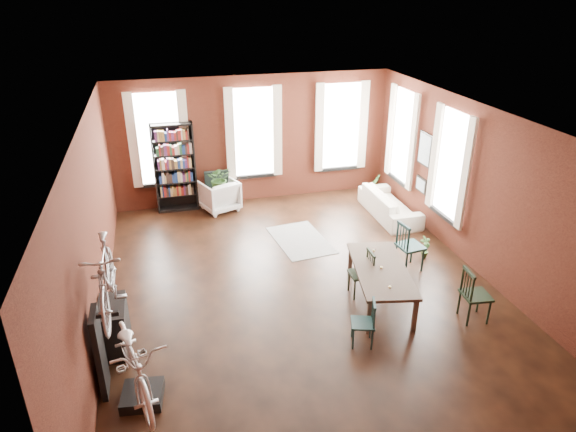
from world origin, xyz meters
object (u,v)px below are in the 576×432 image
object	(u,v)px
cream_sofa	(390,200)
console_table	(115,327)
dining_chair_a	(363,323)
bicycle_floor	(130,332)
bookshelf	(175,168)
dining_table	(380,285)
dining_chair_b	(361,274)
bike_trainer	(143,395)
dining_chair_d	(410,246)
white_armchair	(219,194)
plant_stand	(221,201)
dining_chair_c	(476,295)

from	to	relation	value
cream_sofa	console_table	world-z (taller)	cream_sofa
dining_chair_a	bicycle_floor	distance (m)	3.50
bookshelf	dining_table	bearing A→B (deg)	-57.37
bookshelf	cream_sofa	bearing A→B (deg)	-18.95
dining_chair_b	dining_chair_a	bearing A→B (deg)	-18.95
bike_trainer	dining_chair_d	bearing A→B (deg)	24.18
dining_chair_d	bicycle_floor	distance (m)	5.71
dining_table	white_armchair	distance (m)	5.23
plant_stand	dining_table	bearing A→B (deg)	-64.66
dining_chair_c	bookshelf	bearing A→B (deg)	43.54
dining_chair_d	bicycle_floor	bearing A→B (deg)	106.83
console_table	dining_table	bearing A→B (deg)	2.22
white_armchair	cream_sofa	xyz separation A→B (m)	(3.95, -1.41, -0.02)
bookshelf	console_table	world-z (taller)	bookshelf
console_table	bicycle_floor	world-z (taller)	bicycle_floor
bike_trainer	console_table	distance (m)	1.33
console_table	dining_chair_d	bearing A→B (deg)	11.04
bookshelf	white_armchair	world-z (taller)	bookshelf
dining_table	console_table	world-z (taller)	console_table
dining_chair_a	bike_trainer	distance (m)	3.40
dining_chair_a	bookshelf	xyz separation A→B (m)	(-2.47, 6.06, 0.71)
white_armchair	dining_chair_b	bearing A→B (deg)	93.28
dining_chair_b	bicycle_floor	world-z (taller)	bicycle_floor
dining_chair_d	console_table	xyz separation A→B (m)	(-5.53, -1.08, -0.10)
dining_chair_c	console_table	distance (m)	5.87
white_armchair	dining_chair_d	bearing A→B (deg)	109.79
dining_chair_a	dining_chair_c	bearing A→B (deg)	111.78
white_armchair	console_table	distance (m)	5.42
dining_chair_c	plant_stand	distance (m)	6.57
bike_trainer	console_table	world-z (taller)	console_table
dining_table	dining_chair_b	distance (m)	0.39
dining_chair_a	plant_stand	xyz separation A→B (m)	(-1.45, 5.67, -0.12)
dining_chair_b	cream_sofa	distance (m)	3.63
dining_table	bookshelf	bearing A→B (deg)	134.01
plant_stand	dining_chair_a	bearing A→B (deg)	-75.71
cream_sofa	bike_trainer	world-z (taller)	cream_sofa
dining_chair_c	white_armchair	distance (m)	6.66
plant_stand	bicycle_floor	bearing A→B (deg)	-108.02
bike_trainer	plant_stand	bearing A→B (deg)	72.36
console_table	dining_chair_b	bearing A→B (deg)	6.20
bicycle_floor	dining_chair_d	bearing A→B (deg)	11.16
console_table	white_armchair	bearing A→B (deg)	65.09
dining_chair_d	plant_stand	size ratio (longest dim) A/B	1.88
dining_chair_d	bike_trainer	distance (m)	5.67
dining_chair_a	cream_sofa	size ratio (longest dim) A/B	0.37
white_armchair	plant_stand	distance (m)	0.19
dining_table	bookshelf	xyz separation A→B (m)	(-3.22, 5.03, 0.76)
plant_stand	bookshelf	bearing A→B (deg)	159.28
bookshelf	white_armchair	bearing A→B (deg)	-16.03
bookshelf	white_armchair	distance (m)	1.24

